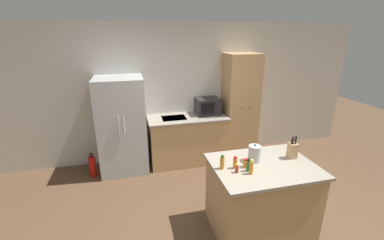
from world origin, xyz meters
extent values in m
plane|color=brown|center=(0.00, 0.00, 0.00)|extent=(14.00, 14.00, 0.00)
cube|color=beige|center=(0.00, 2.33, 1.30)|extent=(7.20, 0.06, 2.60)
cube|color=#B7BABC|center=(-1.22, 1.95, 0.85)|extent=(0.82, 0.70, 1.71)
cylinder|color=silver|center=(-1.26, 1.58, 0.99)|extent=(0.02, 0.02, 0.30)
cylinder|color=silver|center=(-1.18, 1.58, 0.99)|extent=(0.02, 0.02, 0.30)
cube|color=tan|center=(-0.03, 1.98, 0.44)|extent=(1.44, 0.64, 0.88)
cube|color=gray|center=(-0.03, 1.98, 0.90)|extent=(1.48, 0.68, 0.03)
cube|color=#9EA0A3|center=(-0.29, 1.98, 0.91)|extent=(0.44, 0.34, 0.01)
cube|color=tan|center=(1.05, 2.04, 1.02)|extent=(0.63, 0.52, 2.05)
sphere|color=black|center=(0.98, 1.77, 1.07)|extent=(0.02, 0.02, 0.02)
sphere|color=black|center=(1.13, 1.77, 1.07)|extent=(0.02, 0.02, 0.02)
cube|color=tan|center=(0.44, -0.04, 0.45)|extent=(1.16, 0.86, 0.89)
cube|color=gray|center=(0.44, -0.04, 0.91)|extent=(1.22, 0.92, 0.03)
cube|color=#232326|center=(0.40, 2.09, 1.07)|extent=(0.44, 0.38, 0.30)
cube|color=black|center=(0.34, 1.90, 1.07)|extent=(0.27, 0.01, 0.21)
cube|color=tan|center=(0.86, 0.03, 1.02)|extent=(0.10, 0.09, 0.19)
cylinder|color=black|center=(0.83, 0.02, 1.16)|extent=(0.02, 0.02, 0.08)
cylinder|color=black|center=(0.85, 0.04, 1.16)|extent=(0.02, 0.02, 0.08)
cylinder|color=black|center=(0.86, 0.05, 1.17)|extent=(0.02, 0.02, 0.09)
cylinder|color=black|center=(0.88, 0.02, 1.17)|extent=(0.02, 0.02, 0.11)
cylinder|color=black|center=(0.90, 0.04, 1.16)|extent=(0.02, 0.02, 0.09)
cylinder|color=orange|center=(0.07, -0.03, 0.99)|extent=(0.05, 0.05, 0.12)
cylinder|color=red|center=(0.07, -0.03, 1.06)|extent=(0.04, 0.04, 0.03)
cylinder|color=#B2281E|center=(0.05, -0.13, 0.97)|extent=(0.04, 0.04, 0.09)
cylinder|color=#E5DB4C|center=(0.05, -0.13, 1.03)|extent=(0.03, 0.03, 0.02)
cylinder|color=orange|center=(-0.08, -0.01, 1.00)|extent=(0.05, 0.05, 0.14)
cylinder|color=#286628|center=(-0.08, -0.01, 1.08)|extent=(0.04, 0.04, 0.03)
cylinder|color=orange|center=(0.20, -0.19, 1.00)|extent=(0.04, 0.04, 0.14)
cylinder|color=#E5DB4C|center=(0.20, -0.19, 1.08)|extent=(0.03, 0.03, 0.03)
cylinder|color=orange|center=(0.20, -0.04, 0.97)|extent=(0.06, 0.06, 0.09)
cylinder|color=red|center=(0.20, -0.04, 1.02)|extent=(0.05, 0.05, 0.02)
cylinder|color=#337033|center=(0.19, -0.13, 0.99)|extent=(0.04, 0.04, 0.13)
cylinder|color=black|center=(0.19, -0.13, 1.07)|extent=(0.03, 0.03, 0.03)
cylinder|color=#B2B5B7|center=(0.37, 0.08, 1.03)|extent=(0.15, 0.15, 0.20)
sphere|color=#262628|center=(0.37, 0.08, 1.14)|extent=(0.02, 0.02, 0.02)
cylinder|color=red|center=(-1.78, 1.82, 0.19)|extent=(0.12, 0.12, 0.37)
cylinder|color=black|center=(-1.78, 1.82, 0.41)|extent=(0.05, 0.05, 0.07)
camera|label=1|loc=(-1.05, -2.46, 2.43)|focal=24.00mm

